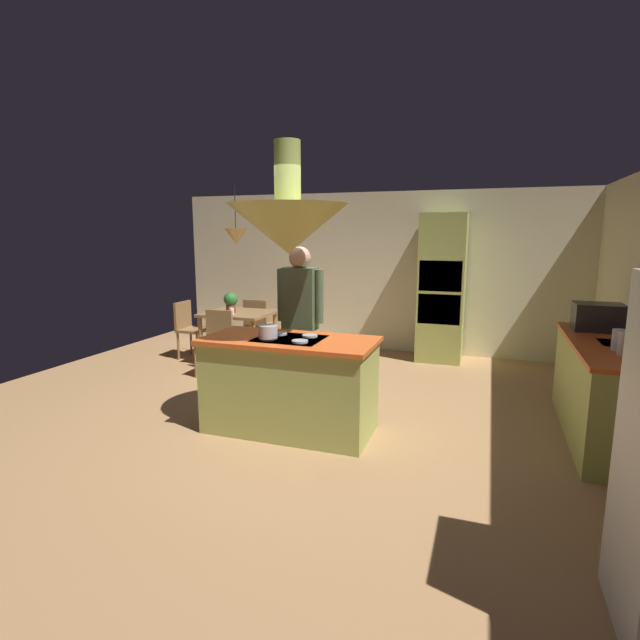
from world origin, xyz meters
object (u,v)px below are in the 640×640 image
at_px(chair_facing_island, 216,338).
at_px(cup_on_table, 231,311).
at_px(chair_by_back_wall, 258,322).
at_px(potted_plant_on_table, 231,301).
at_px(canister_flour, 625,344).
at_px(cooking_pot_on_cooktop, 268,332).
at_px(kitchen_island, 290,384).
at_px(oven_tower, 442,288).
at_px(person_at_island, 300,316).
at_px(dining_table, 238,320).
at_px(chair_at_corner, 189,326).
at_px(microwave_on_counter, 598,317).
at_px(canister_sugar, 619,340).

relative_size(chair_facing_island, cup_on_table, 9.67).
distance_m(chair_by_back_wall, cup_on_table, 0.90).
xyz_separation_m(potted_plant_on_table, canister_flour, (4.60, -1.70, 0.09)).
bearing_deg(cooking_pot_on_cooktop, chair_facing_island, 134.11).
xyz_separation_m(kitchen_island, cup_on_table, (-1.69, 1.89, 0.34)).
relative_size(oven_tower, person_at_island, 1.24).
bearing_deg(cup_on_table, dining_table, 92.21).
height_order(dining_table, chair_at_corner, chair_at_corner).
height_order(kitchen_island, chair_by_back_wall, kitchen_island).
bearing_deg(kitchen_island, microwave_on_counter, 26.24).
bearing_deg(canister_sugar, cup_on_table, 162.72).
bearing_deg(potted_plant_on_table, dining_table, 55.79).
height_order(chair_at_corner, cooking_pot_on_cooktop, cooking_pot_on_cooktop).
bearing_deg(canister_sugar, chair_at_corner, 163.31).
distance_m(kitchen_island, cup_on_table, 2.56).
xyz_separation_m(oven_tower, chair_facing_island, (-2.80, -1.78, -0.59)).
height_order(kitchen_island, cooking_pot_on_cooktop, cooking_pot_on_cooktop).
distance_m(kitchen_island, chair_facing_island, 2.24).
bearing_deg(chair_facing_island, microwave_on_counter, -0.74).
xyz_separation_m(canister_flour, microwave_on_counter, (0.00, 1.10, 0.04)).
height_order(kitchen_island, chair_facing_island, kitchen_island).
distance_m(person_at_island, canister_flour, 3.02).
xyz_separation_m(chair_at_corner, cooking_pot_on_cooktop, (2.40, -2.23, 0.49)).
height_order(person_at_island, chair_by_back_wall, person_at_island).
height_order(canister_sugar, microwave_on_counter, microwave_on_counter).
bearing_deg(potted_plant_on_table, chair_facing_island, -83.23).
height_order(chair_facing_island, canister_sugar, canister_sugar).
relative_size(potted_plant_on_table, cooking_pot_on_cooktop, 1.67).
xyz_separation_m(kitchen_island, dining_table, (-1.70, 2.10, 0.18)).
height_order(person_at_island, cup_on_table, person_at_island).
bearing_deg(potted_plant_on_table, canister_flour, -20.31).
relative_size(dining_table, canister_sugar, 5.30).
relative_size(oven_tower, chair_facing_island, 2.52).
height_order(chair_by_back_wall, canister_flour, canister_flour).
bearing_deg(chair_by_back_wall, potted_plant_on_table, 84.97).
bearing_deg(potted_plant_on_table, canister_sugar, -18.32).
relative_size(kitchen_island, chair_at_corner, 1.90).
relative_size(kitchen_island, cooking_pot_on_cooktop, 9.17).
height_order(canister_flour, canister_sugar, canister_flour).
bearing_deg(canister_flour, chair_by_back_wall, 151.73).
distance_m(oven_tower, dining_table, 3.06).
bearing_deg(kitchen_island, canister_flour, 6.03).
xyz_separation_m(potted_plant_on_table, canister_sugar, (4.60, -1.52, 0.08)).
relative_size(person_at_island, cooking_pot_on_cooktop, 9.81).
distance_m(kitchen_island, chair_at_corner, 3.31).
xyz_separation_m(oven_tower, canister_sugar, (1.74, -2.76, -0.09)).
relative_size(canister_flour, cooking_pot_on_cooktop, 1.09).
bearing_deg(canister_sugar, potted_plant_on_table, 161.68).
bearing_deg(cup_on_table, person_at_island, -38.37).
height_order(kitchen_island, person_at_island, person_at_island).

